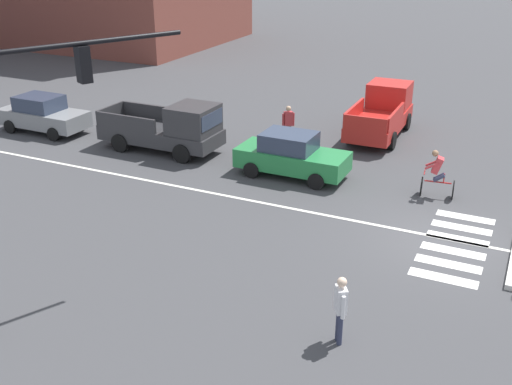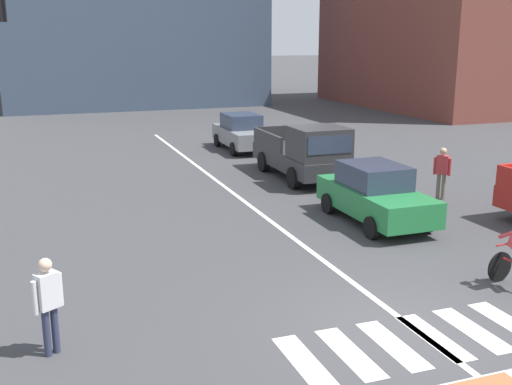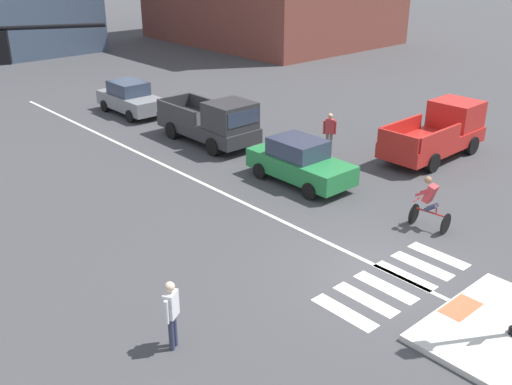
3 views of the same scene
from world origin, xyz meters
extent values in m
plane|color=#3D3D3F|center=(0.00, 0.00, 0.00)|extent=(300.00, 300.00, 0.00)
cube|color=silver|center=(-2.05, -0.42, 0.00)|extent=(0.44, 1.80, 0.01)
cube|color=silver|center=(-1.23, -0.42, 0.00)|extent=(0.44, 1.80, 0.01)
cube|color=silver|center=(-0.41, -0.42, 0.00)|extent=(0.44, 1.80, 0.01)
cube|color=silver|center=(0.41, -0.42, 0.00)|extent=(0.44, 1.80, 0.01)
cube|color=silver|center=(1.23, -0.42, 0.00)|extent=(0.44, 1.80, 0.01)
cube|color=silver|center=(2.05, -0.42, 0.00)|extent=(0.44, 1.80, 0.01)
cube|color=silver|center=(0.28, 10.00, 0.00)|extent=(0.14, 28.00, 0.01)
cylinder|color=black|center=(-6.62, 7.31, 6.25)|extent=(4.96, 2.55, 0.11)
cube|color=black|center=(-6.37, 7.19, 5.80)|extent=(0.37, 0.38, 0.80)
sphere|color=gold|center=(-6.30, 7.34, 5.80)|extent=(0.12, 0.12, 0.12)
cube|color=#237A3D|center=(2.99, 5.98, 0.65)|extent=(1.73, 4.11, 0.70)
cube|color=#2D384C|center=(2.99, 6.13, 1.32)|extent=(1.49, 1.91, 0.64)
cylinder|color=black|center=(3.82, 4.70, 0.30)|extent=(0.18, 0.60, 0.60)
cylinder|color=black|center=(2.15, 4.71, 0.30)|extent=(0.18, 0.60, 0.60)
cylinder|color=black|center=(3.83, 7.24, 0.30)|extent=(0.18, 0.60, 0.60)
cylinder|color=black|center=(2.17, 7.25, 0.30)|extent=(0.18, 0.60, 0.60)
cube|color=slate|center=(3.17, 18.10, 0.65)|extent=(1.73, 4.11, 0.70)
cube|color=#2D384C|center=(3.17, 18.25, 1.32)|extent=(1.49, 1.91, 0.64)
cylinder|color=black|center=(4.00, 16.83, 0.30)|extent=(0.18, 0.60, 0.60)
cylinder|color=black|center=(2.33, 16.84, 0.30)|extent=(0.18, 0.60, 0.60)
cylinder|color=black|center=(4.01, 19.37, 0.30)|extent=(0.18, 0.60, 0.60)
cylinder|color=black|center=(2.35, 19.38, 0.30)|extent=(0.18, 0.60, 0.60)
cube|color=#2D2D30|center=(3.34, 11.97, 0.68)|extent=(1.93, 5.11, 0.60)
cube|color=#2D2D30|center=(3.33, 10.37, 1.53)|extent=(1.81, 1.71, 1.10)
cube|color=#2D384C|center=(3.32, 9.54, 1.61)|extent=(1.62, 0.09, 0.60)
cube|color=#2D2D30|center=(4.24, 12.99, 1.28)|extent=(0.14, 2.81, 0.60)
cube|color=#2D2D30|center=(2.46, 13.00, 1.28)|extent=(0.14, 2.81, 0.60)
cube|color=#2D2D30|center=(3.36, 14.47, 1.28)|extent=(1.80, 0.11, 0.60)
cylinder|color=black|center=(4.24, 10.39, 0.38)|extent=(0.25, 0.76, 0.76)
cylinder|color=black|center=(2.42, 10.40, 0.38)|extent=(0.25, 0.76, 0.76)
cylinder|color=black|center=(4.26, 13.37, 0.38)|extent=(0.25, 0.76, 0.76)
cylinder|color=black|center=(2.44, 13.38, 0.38)|extent=(0.25, 0.76, 0.76)
cube|color=red|center=(8.91, 4.28, 0.68)|extent=(5.13, 1.98, 0.60)
cube|color=red|center=(10.51, 4.30, 1.53)|extent=(1.73, 1.83, 1.10)
cube|color=#2D384C|center=(11.34, 4.32, 1.61)|extent=(0.11, 1.62, 0.60)
cube|color=red|center=(7.88, 5.15, 1.28)|extent=(2.81, 0.17, 0.60)
cube|color=red|center=(7.91, 3.37, 1.28)|extent=(2.81, 0.17, 0.60)
cube|color=red|center=(6.41, 4.24, 1.28)|extent=(0.13, 1.80, 0.60)
cylinder|color=black|center=(10.48, 5.22, 0.38)|extent=(0.76, 0.25, 0.76)
cylinder|color=black|center=(10.51, 3.39, 0.38)|extent=(0.76, 0.25, 0.76)
cylinder|color=black|center=(7.49, 5.17, 0.38)|extent=(0.76, 0.25, 0.76)
cylinder|color=black|center=(7.52, 3.34, 0.38)|extent=(0.76, 0.25, 0.76)
cylinder|color=black|center=(3.24, 1.26, 0.33)|extent=(0.66, 0.12, 0.66)
cylinder|color=black|center=(3.36, 0.21, 0.33)|extent=(0.66, 0.12, 0.66)
cylinder|color=#B21E1E|center=(3.30, 0.73, 0.55)|extent=(0.16, 0.89, 0.05)
cylinder|color=#B21E1E|center=(3.32, 0.56, 0.73)|extent=(0.04, 0.04, 0.30)
cylinder|color=#B21E1E|center=(3.24, 1.21, 0.85)|extent=(0.44, 0.09, 0.04)
cylinder|color=#2D334C|center=(3.22, 0.71, 0.73)|extent=(0.17, 0.41, 0.33)
cylinder|color=#2D334C|center=(3.38, 0.72, 0.73)|extent=(0.17, 0.41, 0.33)
cube|color=#B73338|center=(3.29, 0.81, 1.16)|extent=(0.38, 0.42, 0.60)
sphere|color=#936B4C|center=(3.27, 0.93, 1.57)|extent=(0.22, 0.22, 0.22)
cylinder|color=#B73338|center=(3.11, 0.97, 1.16)|extent=(0.13, 0.46, 0.31)
cylinder|color=#B73338|center=(3.43, 1.01, 1.16)|extent=(0.13, 0.46, 0.31)
cylinder|color=#2D334C|center=(-5.78, 1.27, 0.41)|extent=(0.12, 0.12, 0.82)
cylinder|color=#2D334C|center=(-5.91, 1.19, 0.41)|extent=(0.12, 0.12, 0.82)
cube|color=silver|center=(-5.85, 1.23, 1.12)|extent=(0.42, 0.37, 0.60)
cylinder|color=silver|center=(-5.65, 1.35, 1.07)|extent=(0.09, 0.09, 0.56)
cylinder|color=silver|center=(-6.04, 1.11, 1.07)|extent=(0.09, 0.09, 0.56)
sphere|color=beige|center=(-5.85, 1.23, 1.56)|extent=(0.22, 0.22, 0.22)
cylinder|color=#6B6051|center=(6.24, 7.58, 0.41)|extent=(0.12, 0.12, 0.82)
cylinder|color=#6B6051|center=(6.35, 7.46, 0.41)|extent=(0.12, 0.12, 0.82)
cube|color=#B73338|center=(6.30, 7.52, 1.12)|extent=(0.40, 0.41, 0.60)
cylinder|color=#B73338|center=(6.14, 7.69, 1.07)|extent=(0.09, 0.09, 0.56)
cylinder|color=#B73338|center=(6.45, 7.35, 1.07)|extent=(0.09, 0.09, 0.56)
sphere|color=tan|center=(6.30, 7.52, 1.56)|extent=(0.22, 0.22, 0.22)
camera|label=1|loc=(-16.86, -1.94, 8.57)|focal=43.17mm
camera|label=2|loc=(-5.86, -8.64, 5.08)|focal=43.67mm
camera|label=3|loc=(-11.45, -7.74, 8.26)|focal=41.07mm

